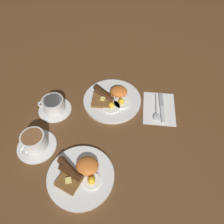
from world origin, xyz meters
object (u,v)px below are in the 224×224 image
(breakfast_plate_near, at_px, (112,99))
(teacup_far, at_px, (35,142))
(breakfast_plate_far, at_px, (80,174))
(teacup_near, at_px, (54,106))
(spoon, at_px, (157,114))
(knife, at_px, (162,106))

(breakfast_plate_near, xyz_separation_m, teacup_far, (0.28, 0.26, 0.02))
(breakfast_plate_far, relative_size, teacup_near, 1.64)
(teacup_far, distance_m, spoon, 0.51)
(breakfast_plate_near, distance_m, knife, 0.23)
(breakfast_plate_near, distance_m, teacup_far, 0.38)
(knife, xyz_separation_m, spoon, (0.03, 0.05, 0.00))
(teacup_far, height_order, knife, teacup_far)
(teacup_near, relative_size, teacup_far, 0.95)
(breakfast_plate_far, xyz_separation_m, teacup_far, (0.19, -0.11, 0.02))
(spoon, bearing_deg, breakfast_plate_far, -42.04)
(teacup_near, xyz_separation_m, spoon, (-0.45, -0.00, -0.02))
(breakfast_plate_far, relative_size, spoon, 1.51)
(breakfast_plate_near, xyz_separation_m, spoon, (-0.20, 0.07, -0.01))
(teacup_near, height_order, teacup_far, teacup_far)
(teacup_near, relative_size, spoon, 0.92)
(breakfast_plate_near, distance_m, teacup_near, 0.26)
(teacup_far, distance_m, knife, 0.55)
(breakfast_plate_near, bearing_deg, teacup_near, 16.07)
(spoon, bearing_deg, knife, 154.39)
(breakfast_plate_near, relative_size, breakfast_plate_far, 1.10)
(breakfast_plate_near, xyz_separation_m, teacup_near, (0.25, 0.07, 0.02))
(teacup_far, xyz_separation_m, knife, (-0.50, -0.24, -0.03))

